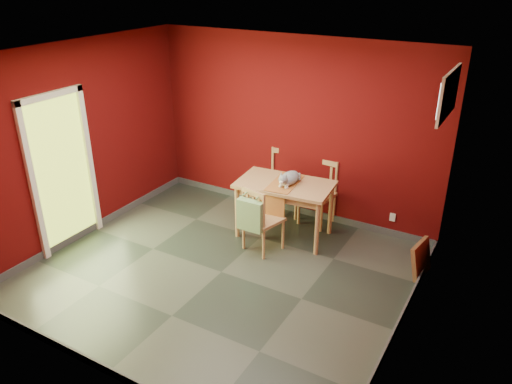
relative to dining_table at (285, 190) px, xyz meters
The scene contains 13 objects.
ground 1.46m from the dining_table, 101.30° to the right, with size 4.50×4.50×0.00m, color #2D342D.
room_shell 1.44m from the dining_table, 101.30° to the right, with size 4.50×4.50×4.50m.
doorway 3.01m from the dining_table, 146.33° to the right, with size 0.06×1.01×2.13m.
window 2.58m from the dining_table, ahead, with size 0.05×0.90×0.50m.
outlet_plate 1.59m from the dining_table, 28.63° to the left, with size 0.08×0.01×0.12m, color silver.
dining_table is the anchor object (origin of this frame).
table_runner 0.13m from the dining_table, 90.00° to the right, with size 0.41×0.75×0.36m.
chair_far_left 0.77m from the dining_table, 116.95° to the left, with size 0.61×0.61×1.01m.
chair_far_right 0.70m from the dining_table, 67.12° to the left, with size 0.50×0.50×0.96m.
chair_near 0.58m from the dining_table, 98.88° to the right, with size 0.54×0.54×0.95m.
tote_bag 0.76m from the dining_table, 99.13° to the right, with size 0.36×0.20×0.49m.
cat 0.23m from the dining_table, 12.94° to the left, with size 0.24×0.46×0.23m, color slate, non-canonical shape.
picture_frame 2.00m from the dining_table, ahead, with size 0.22×0.46×0.45m.
Camera 1 is at (3.04, -4.40, 3.59)m, focal length 35.00 mm.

